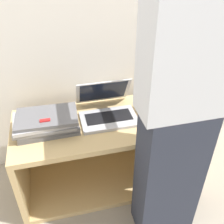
{
  "coord_description": "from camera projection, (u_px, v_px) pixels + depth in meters",
  "views": [
    {
      "loc": [
        -0.31,
        -1.07,
        1.57
      ],
      "look_at": [
        0.0,
        0.19,
        0.67
      ],
      "focal_mm": 42.0,
      "sensor_mm": 36.0,
      "label": 1
    }
  ],
  "objects": [
    {
      "name": "wall_back",
      "position": [
        95.0,
        2.0,
        1.63
      ],
      "size": [
        8.0,
        0.05,
        2.4
      ],
      "color": "silver",
      "rests_on": "ground_plane"
    },
    {
      "name": "laptop_stack_right",
      "position": [
        167.0,
        108.0,
        1.76
      ],
      "size": [
        0.38,
        0.25,
        0.06
      ],
      "color": "#B7B7BC",
      "rests_on": "cart"
    },
    {
      "name": "laptop_open",
      "position": [
        107.0,
        110.0,
        1.72
      ],
      "size": [
        0.37,
        0.35,
        0.22
      ],
      "color": "#B7B7BC",
      "rests_on": "cart"
    },
    {
      "name": "ground_plane",
      "position": [
        118.0,
        207.0,
        1.81
      ],
      "size": [
        12.0,
        12.0,
        0.0
      ],
      "primitive_type": "plane",
      "color": "#9E9384"
    },
    {
      "name": "cart",
      "position": [
        107.0,
        146.0,
        1.91
      ],
      "size": [
        1.25,
        0.53,
        0.55
      ],
      "color": "tan",
      "rests_on": "ground_plane"
    },
    {
      "name": "inventory_tag",
      "position": [
        45.0,
        120.0,
        1.52
      ],
      "size": [
        0.06,
        0.02,
        0.01
      ],
      "color": "red",
      "rests_on": "laptop_stack_left"
    },
    {
      "name": "person",
      "position": [
        181.0,
        102.0,
        1.2
      ],
      "size": [
        0.4,
        0.54,
        1.81
      ],
      "color": "#2D3342",
      "rests_on": "ground_plane"
    },
    {
      "name": "laptop_stack_left",
      "position": [
        46.0,
        122.0,
        1.6
      ],
      "size": [
        0.39,
        0.25,
        0.11
      ],
      "color": "slate",
      "rests_on": "cart"
    }
  ]
}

